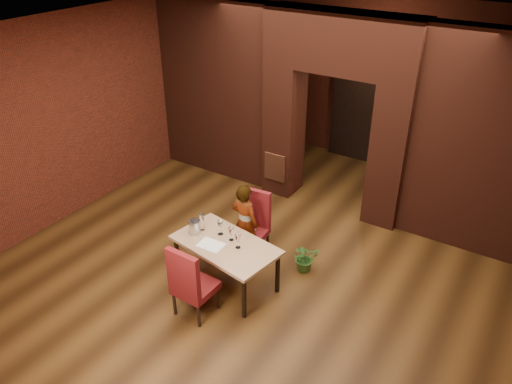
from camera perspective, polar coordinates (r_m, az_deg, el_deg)
floor at (r=7.33m, az=1.62°, el=-7.95°), size 8.00×8.00×0.00m
ceiling at (r=5.94m, az=2.08°, el=17.30°), size 7.00×8.00×0.04m
wall_back at (r=9.90m, az=14.13°, el=11.92°), size 7.00×0.04×3.20m
wall_left at (r=8.66m, az=-18.69°, el=8.71°), size 0.04×8.00×3.20m
pillar_left at (r=8.68m, az=3.23°, el=7.10°), size 0.55×0.55×2.30m
pillar_right at (r=8.00m, az=15.14°, el=4.05°), size 0.55×0.55×2.30m
lintel at (r=7.79m, az=9.90°, el=16.48°), size 2.45×0.55×0.90m
wing_wall_left at (r=9.25m, az=-4.46°, el=11.48°), size 2.28×0.35×3.20m
wing_wall_right at (r=7.59m, az=25.64°, el=4.38°), size 2.28×0.35×3.20m
vent_panel at (r=8.69m, az=2.15°, el=2.83°), size 0.40×0.03×0.50m
rear_door at (r=10.14m, az=11.49°, el=9.35°), size 0.90×0.08×2.10m
rear_door_frame at (r=10.11m, az=11.41°, el=9.29°), size 1.02×0.04×2.22m
dining_table at (r=6.77m, az=-3.42°, el=-8.15°), size 1.50×1.00×0.65m
chair_far at (r=7.18m, az=-0.68°, el=-3.93°), size 0.50×0.50×1.00m
chair_near at (r=6.25m, az=-6.99°, el=-9.88°), size 0.48×0.48×1.03m
person_seated at (r=7.06m, az=-1.29°, el=-3.54°), size 0.47×0.33×1.21m
wine_glass_a at (r=6.70m, az=-4.11°, el=-4.08°), size 0.09×0.09×0.21m
wine_glass_b at (r=6.58m, az=-2.85°, el=-4.80°), size 0.08×0.08×0.19m
wine_glass_c at (r=6.43m, az=-2.09°, el=-5.64°), size 0.08×0.08×0.20m
tasting_sheet at (r=6.56m, az=-5.17°, el=-6.03°), size 0.34×0.26×0.00m
wine_bucket at (r=6.76m, az=-7.01°, el=-3.98°), size 0.16×0.16×0.19m
water_bottle at (r=6.80m, az=-6.19°, el=-3.36°), size 0.06×0.06×0.27m
potted_plant at (r=7.09m, az=5.64°, el=-7.49°), size 0.49×0.49×0.41m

